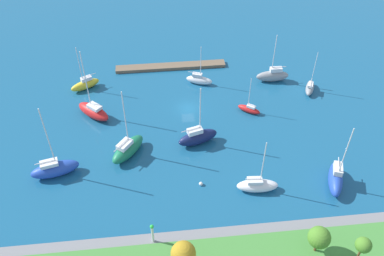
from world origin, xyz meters
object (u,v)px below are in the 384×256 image
object	(u,v)px
park_tree_west	(363,245)
sailboat_red_off_beacon	(93,111)
pier_dock	(171,66)
sailboat_white_mid_basin	(257,185)
sailboat_white_east_end	(199,80)
sailboat_blue_outer_mooring	(336,178)
mooring_buoy_white	(201,184)
sailboat_gray_center_basin	(310,88)
sailboat_yellow_by_breakwater	(85,84)
harbor_beacon	(152,232)
sailboat_red_near_pier	(249,109)
sailboat_gray_lone_south	(273,75)
sailboat_navy_along_channel	(198,137)
park_tree_midwest	(319,238)
park_tree_center	(183,254)
sailboat_blue_far_north	(55,169)
sailboat_green_lone_north	(128,149)

from	to	relation	value
park_tree_west	sailboat_red_off_beacon	world-z (taller)	sailboat_red_off_beacon
pier_dock	sailboat_red_off_beacon	size ratio (longest dim) A/B	1.72
sailboat_white_mid_basin	sailboat_white_east_end	size ratio (longest dim) A/B	1.15
sailboat_blue_outer_mooring	mooring_buoy_white	world-z (taller)	sailboat_blue_outer_mooring
sailboat_gray_center_basin	sailboat_yellow_by_breakwater	distance (m)	47.03
pier_dock	harbor_beacon	size ratio (longest dim) A/B	6.60
pier_dock	sailboat_yellow_by_breakwater	xyz separation A→B (m)	(18.37, 6.03, 0.76)
sailboat_red_near_pier	sailboat_gray_lone_south	size ratio (longest dim) A/B	0.72
harbor_beacon	sailboat_navy_along_channel	distance (m)	22.09
park_tree_midwest	sailboat_navy_along_channel	distance (m)	27.77
pier_dock	sailboat_gray_center_basin	distance (m)	30.72
park_tree_center	sailboat_red_near_pier	xyz separation A→B (m)	(-15.92, -33.08, -4.84)
park_tree_west	sailboat_blue_far_north	bearing A→B (deg)	-26.09
park_tree_west	sailboat_gray_center_basin	world-z (taller)	sailboat_gray_center_basin
harbor_beacon	sailboat_gray_lone_south	xyz separation A→B (m)	(-26.99, -37.91, -1.85)
sailboat_gray_center_basin	pier_dock	bearing A→B (deg)	91.53
harbor_beacon	sailboat_white_east_end	size ratio (longest dim) A/B	0.41
sailboat_navy_along_channel	sailboat_gray_lone_south	bearing A→B (deg)	27.23
sailboat_white_mid_basin	sailboat_red_near_pier	world-z (taller)	sailboat_white_mid_basin
sailboat_yellow_by_breakwater	sailboat_gray_lone_south	distance (m)	39.87
mooring_buoy_white	sailboat_white_mid_basin	bearing A→B (deg)	167.91
sailboat_white_mid_basin	sailboat_blue_outer_mooring	world-z (taller)	sailboat_blue_outer_mooring
park_tree_center	sailboat_red_near_pier	distance (m)	37.03
pier_dock	sailboat_navy_along_channel	bearing A→B (deg)	97.13
sailboat_blue_far_north	sailboat_red_off_beacon	bearing A→B (deg)	56.91
park_tree_west	sailboat_yellow_by_breakwater	size ratio (longest dim) A/B	0.42
sailboat_red_off_beacon	sailboat_yellow_by_breakwater	bearing A→B (deg)	-32.40
sailboat_gray_center_basin	mooring_buoy_white	xyz separation A→B (m)	(25.78, 23.02, -0.61)
sailboat_gray_center_basin	sailboat_gray_lone_south	world-z (taller)	sailboat_gray_lone_south
park_tree_midwest	sailboat_gray_center_basin	distance (m)	39.35
sailboat_red_off_beacon	sailboat_gray_center_basin	xyz separation A→B (m)	(-44.23, -3.50, -0.39)
harbor_beacon	sailboat_green_lone_north	xyz separation A→B (m)	(3.74, -18.66, -1.82)
pier_dock	sailboat_blue_outer_mooring	bearing A→B (deg)	122.77
sailboat_red_off_beacon	sailboat_blue_far_north	bearing A→B (deg)	113.67
park_tree_center	sailboat_blue_far_north	world-z (taller)	sailboat_blue_far_north
sailboat_blue_outer_mooring	pier_dock	bearing A→B (deg)	-127.53
park_tree_west	sailboat_blue_outer_mooring	size ratio (longest dim) A/B	0.33
park_tree_midwest	sailboat_red_off_beacon	size ratio (longest dim) A/B	0.32
sailboat_green_lone_north	park_tree_center	bearing A→B (deg)	-124.80
pier_dock	sailboat_yellow_by_breakwater	distance (m)	19.35
park_tree_west	sailboat_gray_lone_south	world-z (taller)	sailboat_gray_lone_south
park_tree_midwest	sailboat_navy_along_channel	bearing A→B (deg)	-61.31
park_tree_midwest	park_tree_center	bearing A→B (deg)	3.68
park_tree_midwest	sailboat_green_lone_north	bearing A→B (deg)	-41.41
park_tree_midwest	sailboat_blue_outer_mooring	bearing A→B (deg)	-122.09
mooring_buoy_white	pier_dock	bearing A→B (deg)	-85.92
park_tree_midwest	sailboat_white_east_end	distance (m)	44.02
sailboat_white_mid_basin	sailboat_blue_far_north	xyz separation A→B (m)	(32.48, -6.75, 0.35)
sailboat_red_near_pier	mooring_buoy_white	size ratio (longest dim) A/B	12.74
sailboat_red_near_pier	sailboat_white_mid_basin	bearing A→B (deg)	117.26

